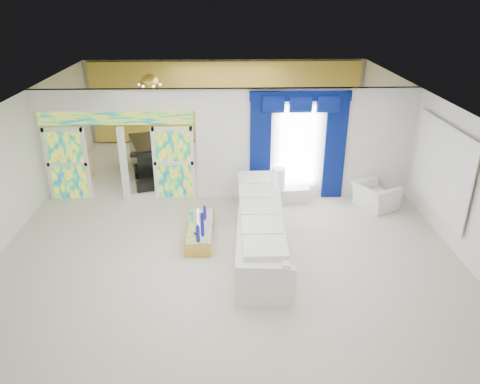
{
  "coord_description": "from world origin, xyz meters",
  "views": [
    {
      "loc": [
        0.01,
        -10.68,
        5.36
      ],
      "look_at": [
        0.3,
        -1.2,
        1.1
      ],
      "focal_mm": 34.36,
      "sensor_mm": 36.0,
      "label": 1
    }
  ],
  "objects_px": {
    "armchair": "(375,196)",
    "grand_piano": "(157,155)",
    "console_table": "(289,195)",
    "coffee_table": "(201,232)",
    "white_sofa": "(260,228)"
  },
  "relations": [
    {
      "from": "armchair",
      "to": "grand_piano",
      "type": "bearing_deg",
      "value": 37.44
    },
    {
      "from": "console_table",
      "to": "grand_piano",
      "type": "distance_m",
      "value": 4.61
    },
    {
      "from": "console_table",
      "to": "armchair",
      "type": "bearing_deg",
      "value": -11.59
    },
    {
      "from": "coffee_table",
      "to": "console_table",
      "type": "relative_size",
      "value": 1.47
    },
    {
      "from": "armchair",
      "to": "console_table",
      "type": "bearing_deg",
      "value": 51.65
    },
    {
      "from": "coffee_table",
      "to": "armchair",
      "type": "xyz_separation_m",
      "value": [
        4.52,
        1.54,
        0.15
      ]
    },
    {
      "from": "white_sofa",
      "to": "grand_piano",
      "type": "xyz_separation_m",
      "value": [
        -2.92,
        4.78,
        0.06
      ]
    },
    {
      "from": "white_sofa",
      "to": "grand_piano",
      "type": "bearing_deg",
      "value": 124.46
    },
    {
      "from": "console_table",
      "to": "armchair",
      "type": "relative_size",
      "value": 1.09
    },
    {
      "from": "grand_piano",
      "to": "coffee_table",
      "type": "bearing_deg",
      "value": -88.36
    },
    {
      "from": "white_sofa",
      "to": "coffee_table",
      "type": "height_order",
      "value": "white_sofa"
    },
    {
      "from": "grand_piano",
      "to": "console_table",
      "type": "bearing_deg",
      "value": -50.44
    },
    {
      "from": "console_table",
      "to": "grand_piano",
      "type": "xyz_separation_m",
      "value": [
        -3.87,
        2.49,
        0.31
      ]
    },
    {
      "from": "white_sofa",
      "to": "coffee_table",
      "type": "relative_size",
      "value": 2.76
    },
    {
      "from": "white_sofa",
      "to": "console_table",
      "type": "relative_size",
      "value": 4.05
    }
  ]
}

